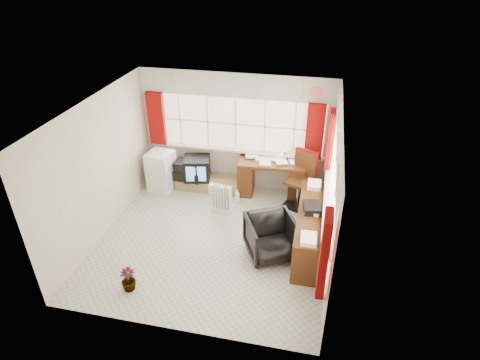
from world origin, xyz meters
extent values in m
plane|color=beige|center=(0.00, 0.00, 0.00)|extent=(4.00, 4.00, 0.00)
plane|color=beige|center=(0.00, 2.00, 1.25)|extent=(4.00, 0.00, 4.00)
plane|color=beige|center=(0.00, -2.00, 1.25)|extent=(4.00, 0.00, 4.00)
plane|color=beige|center=(-2.00, 0.00, 1.25)|extent=(0.00, 4.00, 4.00)
plane|color=beige|center=(2.00, 0.00, 1.25)|extent=(0.00, 4.00, 4.00)
plane|color=white|center=(0.00, 0.00, 2.50)|extent=(4.00, 4.00, 0.00)
plane|color=beige|center=(0.00, 1.98, 1.45)|extent=(3.60, 0.00, 3.60)
cube|color=white|center=(0.00, 1.94, 0.87)|extent=(3.70, 0.12, 0.05)
cube|color=white|center=(-1.20, 1.97, 1.45)|extent=(0.03, 0.02, 1.10)
cube|color=white|center=(-0.60, 1.97, 1.45)|extent=(0.03, 0.02, 1.10)
cube|color=white|center=(0.00, 1.97, 1.45)|extent=(0.03, 0.02, 1.10)
cube|color=white|center=(0.60, 1.97, 1.45)|extent=(0.03, 0.02, 1.10)
cube|color=white|center=(1.20, 1.97, 1.45)|extent=(0.03, 0.02, 1.10)
plane|color=beige|center=(1.98, 0.00, 1.45)|extent=(0.00, 3.60, 3.60)
cube|color=white|center=(1.94, 0.00, 0.87)|extent=(0.12, 3.70, 0.05)
cube|color=white|center=(1.97, -1.20, 1.45)|extent=(0.02, 0.03, 1.10)
cube|color=white|center=(1.97, -0.60, 1.45)|extent=(0.02, 0.03, 1.10)
cube|color=white|center=(1.97, 0.00, 1.45)|extent=(0.02, 0.03, 1.10)
cube|color=white|center=(1.97, 0.60, 1.45)|extent=(0.02, 0.03, 1.10)
cube|color=white|center=(1.97, 1.20, 1.45)|extent=(0.02, 0.03, 1.10)
cube|color=maroon|center=(-1.70, 1.90, 1.46)|extent=(0.35, 0.10, 1.15)
cube|color=maroon|center=(1.60, 1.90, 1.46)|extent=(0.35, 0.10, 1.15)
cube|color=maroon|center=(1.90, 1.60, 1.46)|extent=(0.10, 0.35, 1.15)
cube|color=maroon|center=(1.90, -1.70, 1.46)|extent=(0.10, 0.35, 1.15)
cube|color=silver|center=(0.00, 1.96, 2.25)|extent=(3.95, 0.08, 0.48)
cube|color=silver|center=(1.96, 0.00, 2.25)|extent=(0.08, 3.95, 0.48)
cube|color=#472710|center=(0.80, 1.80, 0.76)|extent=(1.41, 0.75, 0.06)
cube|color=#472710|center=(0.27, 1.77, 0.36)|extent=(0.35, 0.63, 0.73)
cube|color=#472710|center=(1.32, 1.83, 0.36)|extent=(0.35, 0.63, 0.73)
cube|color=white|center=(0.80, 1.80, 0.80)|extent=(0.25, 0.33, 0.02)
cube|color=white|center=(0.80, 1.80, 0.80)|extent=(0.25, 0.33, 0.02)
cube|color=white|center=(0.80, 1.80, 0.81)|extent=(0.25, 0.33, 0.02)
cube|color=white|center=(0.80, 1.80, 0.81)|extent=(0.25, 0.33, 0.02)
cube|color=white|center=(0.80, 1.80, 0.82)|extent=(0.25, 0.33, 0.02)
cube|color=white|center=(0.80, 1.80, 0.82)|extent=(0.25, 0.33, 0.02)
cube|color=white|center=(0.80, 1.80, 0.82)|extent=(0.25, 0.33, 0.02)
cylinder|color=#DEB909|center=(1.26, 1.73, 0.80)|extent=(0.10, 0.10, 0.02)
cylinder|color=#DEB909|center=(1.26, 1.73, 0.98)|extent=(0.02, 0.02, 0.37)
cone|color=#DEB909|center=(1.26, 1.73, 1.13)|extent=(0.16, 0.14, 0.15)
cube|color=black|center=(1.40, 1.44, 0.02)|extent=(0.65, 0.65, 0.04)
cylinder|color=silver|center=(1.40, 1.44, 0.28)|extent=(0.07, 0.07, 0.57)
cube|color=#472710|center=(1.40, 1.44, 0.57)|extent=(0.62, 0.61, 0.07)
cube|color=#472710|center=(1.50, 1.66, 0.87)|extent=(0.42, 0.23, 0.54)
cube|color=maroon|center=(1.50, 1.66, 0.89)|extent=(0.46, 0.25, 0.57)
imported|color=black|center=(1.08, -0.16, 0.36)|extent=(1.05, 1.06, 0.73)
cube|color=white|center=(-0.05, 0.91, 0.04)|extent=(0.42, 0.21, 0.08)
cube|color=white|center=(-0.23, 0.93, 0.34)|extent=(0.04, 0.12, 0.52)
cube|color=white|center=(-0.17, 0.92, 0.34)|extent=(0.04, 0.12, 0.52)
cube|color=white|center=(-0.11, 0.92, 0.34)|extent=(0.04, 0.12, 0.52)
cube|color=white|center=(-0.05, 0.91, 0.34)|extent=(0.04, 0.12, 0.52)
cube|color=white|center=(0.01, 0.90, 0.34)|extent=(0.04, 0.12, 0.52)
cube|color=white|center=(0.07, 0.89, 0.34)|extent=(0.04, 0.12, 0.52)
cube|color=white|center=(0.13, 0.89, 0.34)|extent=(0.04, 0.12, 0.52)
cube|color=#472710|center=(1.73, 0.20, 0.38)|extent=(0.50, 2.00, 0.75)
cube|color=white|center=(1.70, -0.60, 0.80)|extent=(0.24, 0.32, 0.10)
cube|color=white|center=(1.70, 0.20, 0.80)|extent=(0.24, 0.32, 0.10)
cube|color=white|center=(1.70, 1.00, 0.80)|extent=(0.24, 0.32, 0.10)
cube|color=black|center=(1.70, 0.22, 0.81)|extent=(0.33, 0.40, 0.12)
cube|color=#A28251|center=(-0.55, 1.72, 0.12)|extent=(1.40, 0.50, 0.25)
cube|color=black|center=(-0.79, 1.67, 0.49)|extent=(0.63, 0.59, 0.49)
cube|color=#519BE7|center=(-0.73, 1.42, 0.49)|extent=(0.41, 0.11, 0.33)
cube|color=black|center=(-0.96, 1.60, 0.36)|extent=(0.61, 0.41, 0.21)
cube|color=black|center=(-0.96, 1.60, 0.57)|extent=(0.56, 0.39, 0.20)
cube|color=white|center=(-1.54, 1.50, 0.43)|extent=(0.58, 0.58, 0.86)
cube|color=silver|center=(-1.34, 1.21, 0.56)|extent=(0.02, 0.02, 0.46)
imported|color=white|center=(0.17, 1.31, 0.14)|extent=(0.14, 0.14, 0.29)
imported|color=#99E4D1|center=(-0.22, 1.27, 0.10)|extent=(0.12, 0.12, 0.19)
imported|color=black|center=(-0.93, -1.43, 0.20)|extent=(0.28, 0.28, 0.40)
camera|label=1|loc=(1.69, -5.47, 4.63)|focal=30.00mm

